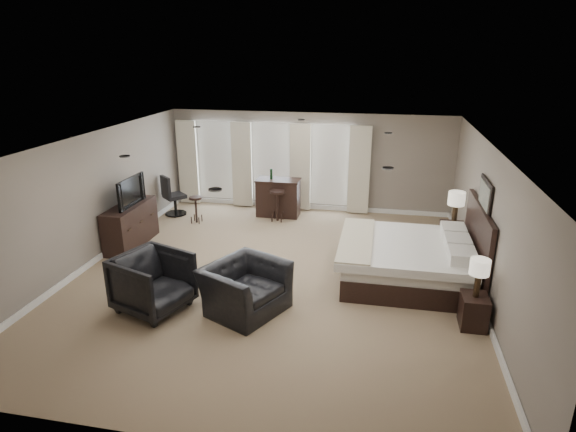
% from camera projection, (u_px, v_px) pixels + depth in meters
% --- Properties ---
extents(room, '(7.60, 8.60, 2.64)m').
position_uv_depth(room, '(273.00, 212.00, 8.87)').
color(room, '#887156').
rests_on(room, ground).
extents(window_bay, '(5.25, 0.20, 2.30)m').
position_uv_depth(window_bay, '(271.00, 165.00, 12.89)').
color(window_bay, silver).
rests_on(window_bay, room).
extents(bed, '(2.42, 2.31, 1.54)m').
position_uv_depth(bed, '(414.00, 243.00, 8.87)').
color(bed, silver).
rests_on(bed, ground).
extents(nightstand_near, '(0.40, 0.48, 0.53)m').
position_uv_depth(nightstand_near, '(473.00, 311.00, 7.53)').
color(nightstand_near, black).
rests_on(nightstand_near, ground).
extents(nightstand_far, '(0.50, 0.61, 0.67)m').
position_uv_depth(nightstand_far, '(452.00, 239.00, 10.19)').
color(nightstand_far, black).
rests_on(nightstand_far, ground).
extents(lamp_near, '(0.30, 0.30, 0.62)m').
position_uv_depth(lamp_near, '(478.00, 278.00, 7.34)').
color(lamp_near, beige).
rests_on(lamp_near, nightstand_near).
extents(lamp_far, '(0.34, 0.34, 0.71)m').
position_uv_depth(lamp_far, '(455.00, 208.00, 9.96)').
color(lamp_far, beige).
rests_on(lamp_far, nightstand_far).
extents(wall_art, '(0.04, 0.96, 0.56)m').
position_uv_depth(wall_art, '(485.00, 195.00, 8.34)').
color(wall_art, slate).
rests_on(wall_art, room).
extents(dresser, '(0.52, 1.60, 0.93)m').
position_uv_depth(dresser, '(131.00, 225.00, 10.62)').
color(dresser, black).
rests_on(dresser, ground).
extents(tv, '(0.63, 1.09, 0.14)m').
position_uv_depth(tv, '(128.00, 202.00, 10.44)').
color(tv, black).
rests_on(tv, dresser).
extents(armchair_near, '(1.29, 1.50, 1.10)m').
position_uv_depth(armchair_near, '(245.00, 280.00, 7.90)').
color(armchair_near, black).
rests_on(armchair_near, ground).
extents(armchair_far, '(1.28, 1.32, 1.08)m').
position_uv_depth(armchair_far, '(153.00, 280.00, 7.94)').
color(armchair_far, black).
rests_on(armchair_far, ground).
extents(bar_counter, '(1.13, 0.59, 0.99)m').
position_uv_depth(bar_counter, '(278.00, 197.00, 12.51)').
color(bar_counter, black).
rests_on(bar_counter, ground).
extents(bar_stool_left, '(0.42, 0.42, 0.67)m').
position_uv_depth(bar_stool_left, '(196.00, 210.00, 12.04)').
color(bar_stool_left, black).
rests_on(bar_stool_left, ground).
extents(bar_stool_right, '(0.49, 0.49, 0.80)m').
position_uv_depth(bar_stool_right, '(278.00, 206.00, 12.15)').
color(bar_stool_right, black).
rests_on(bar_stool_right, ground).
extents(desk_chair, '(0.77, 0.77, 1.08)m').
position_uv_depth(desk_chair, '(175.00, 195.00, 12.55)').
color(desk_chair, black).
rests_on(desk_chair, ground).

